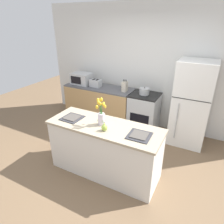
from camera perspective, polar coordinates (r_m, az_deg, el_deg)
name	(u,v)px	position (r m, az deg, el deg)	size (l,w,h in m)	color
ground_plane	(105,170)	(3.57, -1.95, -16.35)	(10.00, 10.00, 0.00)	brown
back_wall	(148,69)	(4.62, 10.39, 12.12)	(5.20, 0.08, 2.70)	silver
kitchen_island	(105,149)	(3.29, -2.06, -10.55)	(1.80, 0.66, 0.89)	silver
back_counter	(100,104)	(4.97, -3.57, 2.40)	(1.68, 0.60, 0.88)	tan
stove_range	(144,113)	(4.53, 9.11, -0.28)	(0.60, 0.61, 0.88)	#B2B5B7
refrigerator	(192,104)	(4.20, 21.78, 2.11)	(0.68, 0.67, 1.69)	white
flower_vase	(101,114)	(3.00, -3.16, -0.69)	(0.16, 0.15, 0.43)	silver
pear_figurine	(104,127)	(2.89, -2.20, -4.34)	(0.09, 0.09, 0.15)	#9EBC47
plate_setting_left	(72,118)	(3.32, -11.31, -1.61)	(0.32, 0.32, 0.02)	#333338
plate_setting_right	(139,135)	(2.81, 7.83, -6.64)	(0.32, 0.32, 0.02)	#333338
toaster	(96,83)	(4.81, -4.70, 8.24)	(0.28, 0.18, 0.17)	#B7BABC
cooking_pot	(144,91)	(4.34, 9.21, 5.87)	(0.22, 0.22, 0.16)	#B2B5B7
microwave	(82,79)	(5.05, -8.65, 9.43)	(0.48, 0.37, 0.27)	#B7BABC
knife_block	(125,86)	(4.47, 3.66, 7.28)	(0.10, 0.14, 0.27)	beige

